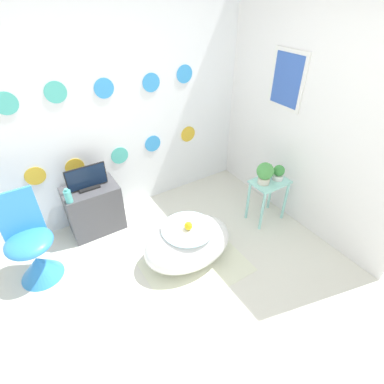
# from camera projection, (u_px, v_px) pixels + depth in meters

# --- Properties ---
(ground_plane) EXTENTS (12.00, 12.00, 0.00)m
(ground_plane) POSITION_uv_depth(u_px,v_px,m) (214.00, 324.00, 2.57)
(ground_plane) COLOR silver
(wall_back_dotted) EXTENTS (4.27, 0.05, 2.60)m
(wall_back_dotted) POSITION_uv_depth(u_px,v_px,m) (110.00, 108.00, 3.15)
(wall_back_dotted) COLOR white
(wall_back_dotted) RESTS_ON ground_plane
(wall_right) EXTENTS (0.06, 2.95, 2.60)m
(wall_right) POSITION_uv_depth(u_px,v_px,m) (292.00, 105.00, 3.19)
(wall_right) COLOR white
(wall_right) RESTS_ON ground_plane
(rug) EXTENTS (1.01, 0.76, 0.01)m
(rug) POSITION_uv_depth(u_px,v_px,m) (196.00, 266.00, 3.08)
(rug) COLOR silver
(rug) RESTS_ON ground_plane
(bathtub) EXTENTS (0.93, 0.64, 0.44)m
(bathtub) POSITION_uv_depth(u_px,v_px,m) (188.00, 243.00, 3.04)
(bathtub) COLOR white
(bathtub) RESTS_ON ground_plane
(rubber_duck) EXTENTS (0.08, 0.09, 0.10)m
(rubber_duck) POSITION_uv_depth(u_px,v_px,m) (189.00, 226.00, 2.86)
(rubber_duck) COLOR yellow
(rubber_duck) RESTS_ON bathtub
(chair) EXTENTS (0.42, 0.42, 0.91)m
(chair) POSITION_uv_depth(u_px,v_px,m) (34.00, 254.00, 2.83)
(chair) COLOR #338CE0
(chair) RESTS_ON ground_plane
(tv_cabinet) EXTENTS (0.58, 0.37, 0.57)m
(tv_cabinet) POSITION_uv_depth(u_px,v_px,m) (94.00, 209.00, 3.39)
(tv_cabinet) COLOR #4C4C51
(tv_cabinet) RESTS_ON ground_plane
(tv) EXTENTS (0.42, 0.12, 0.27)m
(tv) POSITION_uv_depth(u_px,v_px,m) (87.00, 179.00, 3.15)
(tv) COLOR black
(tv) RESTS_ON tv_cabinet
(vase) EXTENTS (0.07, 0.07, 0.16)m
(vase) POSITION_uv_depth(u_px,v_px,m) (68.00, 196.00, 2.98)
(vase) COLOR #51B2AD
(vase) RESTS_ON tv_cabinet
(side_table) EXTENTS (0.42, 0.29, 0.54)m
(side_table) POSITION_uv_depth(u_px,v_px,m) (269.00, 190.00, 3.46)
(side_table) COLOR #99E0D8
(side_table) RESTS_ON ground_plane
(potted_plant_left) EXTENTS (0.19, 0.19, 0.25)m
(potted_plant_left) POSITION_uv_depth(u_px,v_px,m) (265.00, 173.00, 3.27)
(potted_plant_left) COLOR beige
(potted_plant_left) RESTS_ON side_table
(potted_plant_right) EXTENTS (0.13, 0.13, 0.18)m
(potted_plant_right) POSITION_uv_depth(u_px,v_px,m) (279.00, 173.00, 3.36)
(potted_plant_right) COLOR white
(potted_plant_right) RESTS_ON side_table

